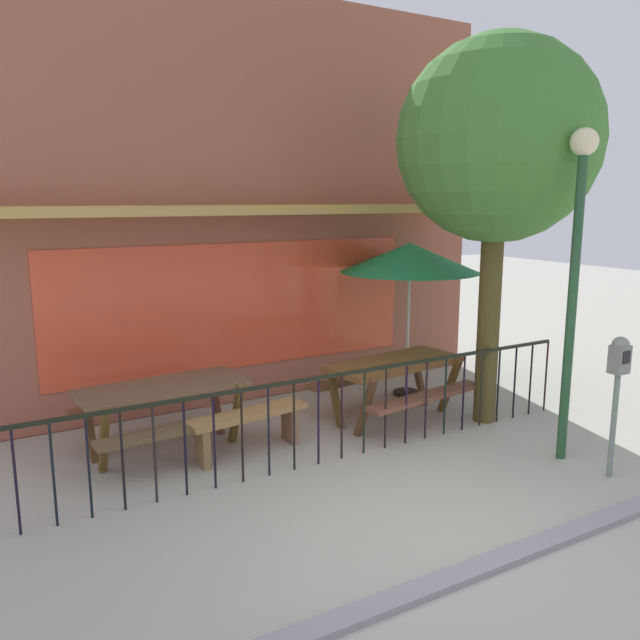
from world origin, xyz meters
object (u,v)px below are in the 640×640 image
picnic_table_left (164,399)px  street_lamp (576,246)px  picnic_table_right (394,373)px  street_tree (498,143)px  patio_bench (248,423)px  patio_umbrella (410,258)px  parking_meter_near (619,369)px

picnic_table_left → street_lamp: (3.68, -2.32, 1.70)m
picnic_table_right → street_tree: bearing=-31.8°
patio_bench → street_tree: bearing=-9.8°
patio_umbrella → street_lamp: street_lamp is taller
picnic_table_left → street_tree: size_ratio=0.40×
picnic_table_left → picnic_table_right: same height
patio_umbrella → patio_bench: (-2.85, -0.84, -1.61)m
street_tree → street_lamp: size_ratio=1.34×
picnic_table_right → street_tree: (0.98, -0.61, 2.81)m
picnic_table_right → street_tree: 3.04m
patio_umbrella → parking_meter_near: 3.35m
picnic_table_left → patio_umbrella: size_ratio=0.86×
picnic_table_left → patio_umbrella: 3.89m
patio_bench → parking_meter_near: bearing=-39.2°
patio_bench → picnic_table_left: bearing=147.5°
street_lamp → picnic_table_right: bearing=113.9°
patio_umbrella → street_lamp: bearing=-88.8°
street_tree → street_lamp: street_tree is taller
patio_umbrella → parking_meter_near: (0.09, -3.24, -0.84)m
street_tree → parking_meter_near: bearing=-92.8°
picnic_table_right → street_lamp: size_ratio=0.57×
picnic_table_left → patio_umbrella: patio_umbrella is taller
picnic_table_right → patio_umbrella: patio_umbrella is taller
patio_bench → street_tree: street_tree is taller
picnic_table_left → picnic_table_right: bearing=-8.3°
picnic_table_right → patio_umbrella: size_ratio=0.90×
patio_bench → patio_umbrella: bearing=16.5°
patio_umbrella → street_tree: bearing=-82.3°
street_lamp → parking_meter_near: bearing=-86.1°
patio_umbrella → parking_meter_near: size_ratio=1.50×
picnic_table_left → parking_meter_near: 4.74m
picnic_table_left → street_tree: 4.85m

